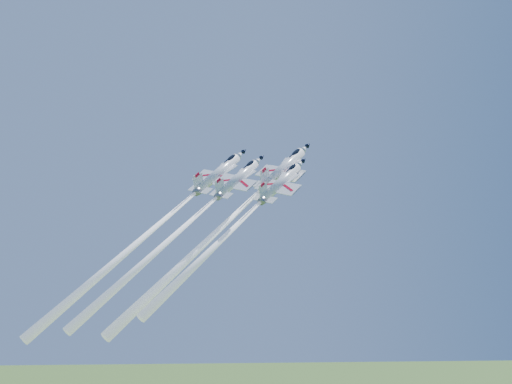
{
  "coord_description": "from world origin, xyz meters",
  "views": [
    {
      "loc": [
        -5.41,
        -109.67,
        79.03
      ],
      "look_at": [
        0.0,
        0.0,
        90.21
      ],
      "focal_mm": 40.0,
      "sensor_mm": 36.0,
      "label": 1
    }
  ],
  "objects_px": {
    "jet_left": "(158,225)",
    "jet_slot": "(184,227)",
    "jet_lead": "(229,220)",
    "jet_right": "(238,224)"
  },
  "relations": [
    {
      "from": "jet_lead",
      "to": "jet_right",
      "type": "height_order",
      "value": "jet_lead"
    },
    {
      "from": "jet_right",
      "to": "jet_slot",
      "type": "xyz_separation_m",
      "value": [
        -9.34,
        -3.5,
        -0.64
      ]
    },
    {
      "from": "jet_lead",
      "to": "jet_left",
      "type": "relative_size",
      "value": 1.02
    },
    {
      "from": "jet_left",
      "to": "jet_slot",
      "type": "height_order",
      "value": "jet_left"
    },
    {
      "from": "jet_left",
      "to": "jet_right",
      "type": "bearing_deg",
      "value": 27.52
    },
    {
      "from": "jet_lead",
      "to": "jet_slot",
      "type": "xyz_separation_m",
      "value": [
        -7.69,
        -6.76,
        -1.45
      ]
    },
    {
      "from": "jet_left",
      "to": "jet_slot",
      "type": "distance_m",
      "value": 9.3
    },
    {
      "from": "jet_lead",
      "to": "jet_left",
      "type": "distance_m",
      "value": 13.25
    },
    {
      "from": "jet_lead",
      "to": "jet_slot",
      "type": "height_order",
      "value": "jet_lead"
    },
    {
      "from": "jet_left",
      "to": "jet_lead",
      "type": "bearing_deg",
      "value": 39.44
    }
  ]
}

